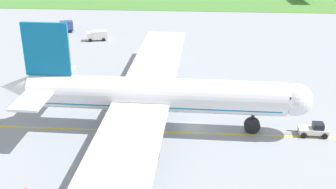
{
  "coord_description": "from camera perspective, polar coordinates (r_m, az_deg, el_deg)",
  "views": [
    {
      "loc": [
        0.63,
        -63.37,
        32.97
      ],
      "look_at": [
        -4.2,
        4.62,
        3.7
      ],
      "focal_mm": 46.76,
      "sensor_mm": 36.0,
      "label": 1
    }
  ],
  "objects": [
    {
      "name": "ground_crew_wingwalker_port",
      "position": [
        65.58,
        -1.33,
        -5.87
      ],
      "size": [
        0.51,
        0.51,
        1.76
      ],
      "color": "black",
      "rests_on": "ground"
    },
    {
      "name": "ground_plane",
      "position": [
        71.43,
        3.11,
        -4.28
      ],
      "size": [
        600.0,
        600.0,
        0.0
      ],
      "primitive_type": "plane",
      "color": "#9399A0",
      "rests_on": "ground"
    },
    {
      "name": "apron_taxi_line",
      "position": [
        69.69,
        3.07,
        -5.03
      ],
      "size": [
        280.0,
        0.36,
        0.01
      ],
      "primitive_type": "cube",
      "color": "yellow",
      "rests_on": "ground"
    },
    {
      "name": "grass_median_strip",
      "position": [
        164.61,
        3.84,
        11.65
      ],
      "size": [
        320.0,
        24.0,
        0.1
      ],
      "primitive_type": "cube",
      "color": "#4C8438",
      "rests_on": "ground"
    },
    {
      "name": "service_truck_baggage_loader",
      "position": [
        119.5,
        -9.24,
        7.65
      ],
      "size": [
        5.71,
        3.64,
        2.6
      ],
      "color": "white",
      "rests_on": "ground"
    },
    {
      "name": "traffic_cone_near_nose",
      "position": [
        59.32,
        -18.08,
        -11.51
      ],
      "size": [
        0.36,
        0.36,
        0.58
      ],
      "color": "#F2590C",
      "rests_on": "ground"
    },
    {
      "name": "airliner_foreground",
      "position": [
        68.66,
        -2.19,
        -0.1
      ],
      "size": [
        49.52,
        77.9,
        17.04
      ],
      "color": "white",
      "rests_on": "ground"
    },
    {
      "name": "pushback_tug",
      "position": [
        72.22,
        18.51,
        -4.37
      ],
      "size": [
        6.33,
        2.58,
        2.12
      ],
      "color": "white",
      "rests_on": "ground"
    },
    {
      "name": "service_truck_fuel_bowser",
      "position": [
        129.34,
        -13.29,
        8.63
      ],
      "size": [
        5.18,
        3.86,
        3.22
      ],
      "color": "#33478C",
      "rests_on": "ground"
    }
  ]
}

